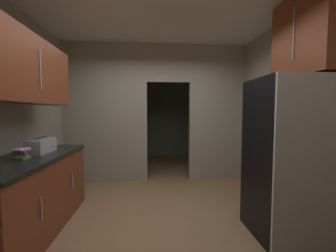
% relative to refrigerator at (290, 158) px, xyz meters
% --- Properties ---
extents(ground, '(20.00, 20.00, 0.00)m').
position_rel_refrigerator_xyz_m(ground, '(-1.47, 0.35, -0.90)').
color(ground, '#93704C').
extents(kitchen_overhead_slab, '(4.16, 7.57, 0.06)m').
position_rel_refrigerator_xyz_m(kitchen_overhead_slab, '(-1.47, 0.88, 1.95)').
color(kitchen_overhead_slab, silver).
extents(kitchen_partition, '(3.76, 0.12, 2.82)m').
position_rel_refrigerator_xyz_m(kitchen_partition, '(-1.52, 2.13, 0.59)').
color(kitchen_partition, '#9E998C').
rests_on(kitchen_partition, ground).
extents(adjoining_room_shell, '(3.76, 2.48, 2.82)m').
position_rel_refrigerator_xyz_m(adjoining_room_shell, '(-1.47, 3.88, 0.51)').
color(adjoining_room_shell, gray).
rests_on(adjoining_room_shell, ground).
extents(kitchen_flank_right, '(0.10, 4.28, 2.82)m').
position_rel_refrigerator_xyz_m(kitchen_flank_right, '(0.46, -0.01, 0.51)').
color(kitchen_flank_right, '#9E998C').
rests_on(kitchen_flank_right, ground).
extents(refrigerator, '(0.83, 0.75, 1.80)m').
position_rel_refrigerator_xyz_m(refrigerator, '(0.00, 0.00, 0.00)').
color(refrigerator, black).
rests_on(refrigerator, ground).
extents(lower_cabinet_run, '(0.70, 1.82, 0.91)m').
position_rel_refrigerator_xyz_m(lower_cabinet_run, '(-3.00, 0.26, -0.44)').
color(lower_cabinet_run, brown).
rests_on(lower_cabinet_run, ground).
extents(upper_cabinet_counterside, '(0.36, 1.64, 0.76)m').
position_rel_refrigerator_xyz_m(upper_cabinet_counterside, '(-3.00, 0.26, 1.00)').
color(upper_cabinet_counterside, brown).
extents(upper_cabinet_fridgeside, '(0.36, 0.91, 0.97)m').
position_rel_refrigerator_xyz_m(upper_cabinet_fridgeside, '(0.23, 0.10, 1.42)').
color(upper_cabinet_fridgeside, brown).
extents(boombox, '(0.21, 0.41, 0.20)m').
position_rel_refrigerator_xyz_m(boombox, '(-2.97, 0.50, 0.10)').
color(boombox, '#B2B2B7').
rests_on(boombox, lower_cabinet_run).
extents(book_stack, '(0.15, 0.17, 0.12)m').
position_rel_refrigerator_xyz_m(book_stack, '(-2.99, 0.15, 0.07)').
color(book_stack, '#388C47').
rests_on(book_stack, lower_cabinet_run).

